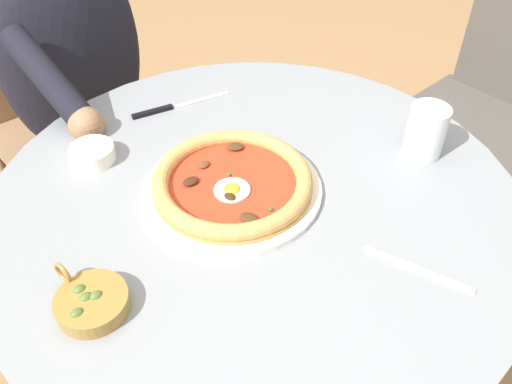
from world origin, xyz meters
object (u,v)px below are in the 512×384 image
pizza_on_plate (233,183)px  water_glass (425,134)px  dining_table (255,268)px  steak_knife (167,108)px  cafe_chair_spare_far (497,101)px  ramekin_capers (92,153)px  fork_utensil (418,269)px  olive_pan (91,302)px  diner_person (88,125)px  cafe_chair_diner (62,98)px

pizza_on_plate → water_glass: water_glass is taller
dining_table → steak_knife: size_ratio=4.35×
cafe_chair_spare_far → pizza_on_plate: bearing=-178.9°
steak_knife → ramekin_capers: (-0.19, -0.06, 0.01)m
water_glass → steak_knife: bearing=125.0°
fork_utensil → pizza_on_plate: bearing=109.3°
olive_pan → fork_utensil: (0.40, -0.24, -0.01)m
ramekin_capers → olive_pan: bearing=-116.4°
olive_pan → diner_person: bearing=68.0°
pizza_on_plate → cafe_chair_spare_far: bearing=1.1°
olive_pan → diner_person: diner_person is taller
pizza_on_plate → ramekin_capers: 0.27m
pizza_on_plate → fork_utensil: (0.11, -0.31, -0.02)m
steak_knife → dining_table: bearing=-93.9°
olive_pan → diner_person: 0.77m
pizza_on_plate → olive_pan: olive_pan is taller
steak_knife → ramekin_capers: 0.20m
water_glass → diner_person: bearing=114.8°
olive_pan → fork_utensil: size_ratio=0.79×
pizza_on_plate → olive_pan: size_ratio=2.42×
ramekin_capers → diner_person: bearing=71.4°
steak_knife → diner_person: diner_person is taller
ramekin_capers → olive_pan: olive_pan is taller
cafe_chair_diner → water_glass: bearing=-68.5°
dining_table → olive_pan: olive_pan is taller
ramekin_capers → fork_utensil: bearing=-64.6°
water_glass → cafe_chair_spare_far: size_ratio=0.11×
dining_table → fork_utensil: size_ratio=5.76×
dining_table → water_glass: water_glass is taller
olive_pan → cafe_chair_diner: cafe_chair_diner is taller
olive_pan → cafe_chair_spare_far: size_ratio=0.14×
ramekin_capers → diner_person: size_ratio=0.07×
dining_table → ramekin_capers: 0.37m
olive_pan → cafe_chair_spare_far: cafe_chair_spare_far is taller
dining_table → steak_knife: bearing=86.1°
dining_table → pizza_on_plate: size_ratio=3.01×
fork_utensil → cafe_chair_diner: cafe_chair_diner is taller
ramekin_capers → diner_person: diner_person is taller
fork_utensil → steak_knife: bearing=96.0°
pizza_on_plate → olive_pan: bearing=-166.5°
water_glass → diner_person: (-0.35, 0.75, -0.24)m
pizza_on_plate → cafe_chair_spare_far: (0.93, 0.02, -0.22)m
water_glass → olive_pan: bearing=174.4°
pizza_on_plate → diner_person: size_ratio=0.25×
pizza_on_plate → steak_knife: (0.05, 0.28, -0.01)m
cafe_chair_diner → dining_table: bearing=-86.9°
pizza_on_plate → fork_utensil: bearing=-70.7°
dining_table → cafe_chair_spare_far: cafe_chair_spare_far is taller
steak_knife → ramekin_capers: size_ratio=2.62×
ramekin_capers → fork_utensil: ramekin_capers is taller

